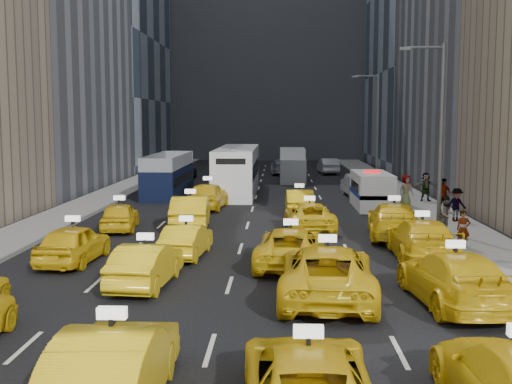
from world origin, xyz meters
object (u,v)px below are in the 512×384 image
double_decker (168,175)px  pedestrian_0 (463,229)px  box_truck (292,165)px  taxi_1 (113,367)px  nypd_van (372,191)px  city_bus (237,171)px  taxi_2 (308,381)px

double_decker → pedestrian_0: double_decker is taller
box_truck → pedestrian_0: box_truck is taller
box_truck → pedestrian_0: 30.24m
taxi_1 → pedestrian_0: size_ratio=3.24×
nypd_van → city_bus: (-8.81, 7.68, 0.62)m
double_decker → box_truck: (9.21, 10.00, -0.01)m
city_bus → pedestrian_0: bearing=-58.8°
taxi_2 → double_decker: 35.93m
taxi_1 → nypd_van: (8.82, 27.99, 0.23)m
city_bus → double_decker: bearing=-164.4°
taxi_2 → box_truck: 44.88m
taxi_2 → double_decker: double_decker is taller
taxi_1 → nypd_van: bearing=-107.8°
nypd_van → city_bus: size_ratio=0.42×
nypd_van → box_truck: bearing=104.2°
taxi_1 → double_decker: (-4.95, 34.61, 0.60)m
city_bus → box_truck: 9.91m
double_decker → pedestrian_0: size_ratio=6.47×
taxi_2 → pedestrian_0: bearing=-116.1°
taxi_2 → nypd_van: nypd_van is taller
taxi_1 → pedestrian_0: pedestrian_0 is taller
taxi_2 → double_decker: bearing=-77.3°
taxi_2 → pedestrian_0: (7.12, 15.35, 0.21)m
taxi_2 → city_bus: 36.13m
box_truck → taxi_2: bearing=-82.9°
nypd_van → city_bus: 11.70m
taxi_2 → box_truck: (0.60, 44.88, 0.70)m
nypd_van → double_decker: (-13.77, 6.62, 0.36)m
taxi_1 → city_bus: 35.67m
taxi_2 → nypd_van: size_ratio=0.94×
taxi_1 → pedestrian_0: (10.78, 15.08, 0.10)m
nypd_van → box_truck: box_truck is taller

